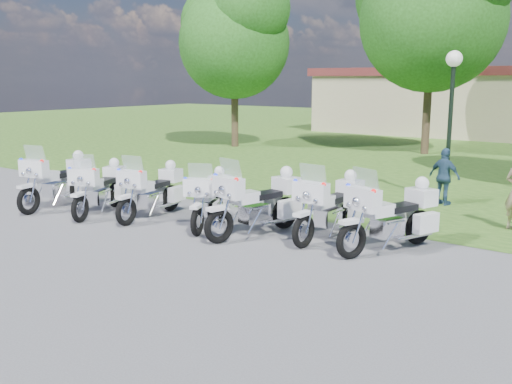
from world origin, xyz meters
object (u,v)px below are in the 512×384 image
Objects in this scene: motorcycle_2 at (153,190)px; motorcycle_3 at (211,198)px; bystander_c at (444,177)px; motorcycle_6 at (393,215)px; motorcycle_5 at (331,205)px; lamp_post at (452,89)px; motorcycle_0 at (59,180)px; motorcycle_1 at (101,187)px; motorcycle_4 at (259,202)px.

motorcycle_2 reaches higher than motorcycle_3.
motorcycle_3 is 6.57m from bystander_c.
motorcycle_6 reaches higher than motorcycle_2.
motorcycle_5 is at bearing 16.69° from motorcycle_6.
lamp_post is at bearing -95.71° from motorcycle_5.
lamp_post is (3.52, 6.02, 2.48)m from motorcycle_3.
motorcycle_2 is at bearing 29.24° from motorcycle_6.
motorcycle_2 is 1.55× the size of bystander_c.
motorcycle_2 is at bearing 60.74° from bystander_c.
motorcycle_5 is 5.83m from lamp_post.
motorcycle_0 is at bearing 15.06° from motorcycle_5.
motorcycle_2 is 8.52m from lamp_post.
motorcycle_6 is 1.58× the size of bystander_c.
motorcycle_5 is 1.62× the size of bystander_c.
motorcycle_1 is at bearing 31.64° from motorcycle_6.
motorcycle_4 is at bearing 157.17° from motorcycle_3.
lamp_post is at bearing -144.04° from motorcycle_3.
motorcycle_6 is (4.25, 0.68, 0.07)m from motorcycle_3.
motorcycle_5 is at bearing 93.61° from bystander_c.
motorcycle_3 is at bearing 17.68° from motorcycle_5.
motorcycle_6 is at bearing -82.23° from lamp_post.
motorcycle_3 is at bearing 178.88° from motorcycle_0.
motorcycle_4 is (4.47, 0.78, 0.06)m from motorcycle_1.
motorcycle_4 is (3.11, 0.26, 0.06)m from motorcycle_2.
motorcycle_5 is at bearing -179.52° from motorcycle_0.
motorcycle_2 is 7.83m from bystander_c.
motorcycle_2 reaches higher than motorcycle_1.
lamp_post is at bearing -152.00° from motorcycle_0.
motorcycle_4 is 2.93m from motorcycle_6.
motorcycle_0 reaches higher than motorcycle_1.
bystander_c is (0.86, 4.69, 0.07)m from motorcycle_5.
motorcycle_1 is 6.06m from motorcycle_5.
motorcycle_6 is 0.60× the size of lamp_post.
motorcycle_5 is at bearing 172.38° from motorcycle_1.
bystander_c is at bearing -99.68° from motorcycle_4.
bystander_c is (0.13, -0.55, -2.36)m from lamp_post.
motorcycle_6 reaches higher than motorcycle_3.
motorcycle_0 is 4.73m from motorcycle_3.
motorcycle_5 is 1.46m from motorcycle_6.
motorcycle_1 is 1.46× the size of bystander_c.
motorcycle_1 is at bearing 12.31° from motorcycle_2.
lamp_post reaches higher than motorcycle_6.
motorcycle_4 reaches higher than motorcycle_1.
motorcycle_1 is 7.46m from motorcycle_6.
lamp_post reaches higher than motorcycle_0.
lamp_post reaches higher than motorcycle_4.
motorcycle_3 is at bearing 70.21° from bystander_c.
motorcycle_1 is at bearing -134.19° from lamp_post.
motorcycle_0 is at bearing -139.60° from lamp_post.
motorcycle_3 is 2.90m from motorcycle_5.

